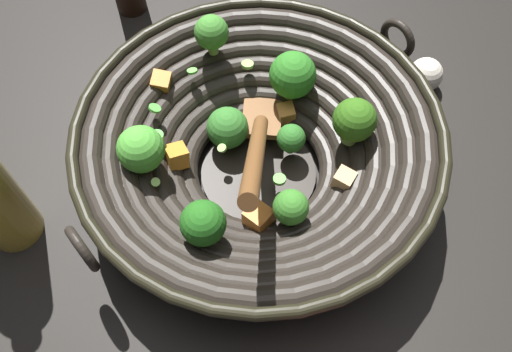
# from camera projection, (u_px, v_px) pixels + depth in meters

# --- Properties ---
(ground_plane) EXTENTS (4.00, 4.00, 0.00)m
(ground_plane) POSITION_uv_depth(u_px,v_px,m) (259.00, 176.00, 0.68)
(ground_plane) COLOR black
(wok) EXTENTS (0.43, 0.47, 0.21)m
(wok) POSITION_uv_depth(u_px,v_px,m) (258.00, 146.00, 0.62)
(wok) COLOR black
(wok) RESTS_ON ground
(garlic_bulb) EXTENTS (0.05, 0.05, 0.05)m
(garlic_bulb) POSITION_uv_depth(u_px,v_px,m) (424.00, 73.00, 0.74)
(garlic_bulb) COLOR silver
(garlic_bulb) RESTS_ON ground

